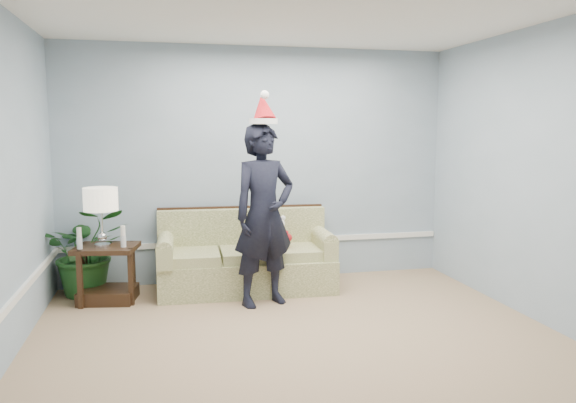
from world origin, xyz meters
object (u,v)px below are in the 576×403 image
(sofa, at_px, (246,261))
(houseplant, at_px, (87,251))
(teddy_bear, at_px, (278,236))
(table_lamp, at_px, (101,202))
(man, at_px, (264,215))
(side_table, at_px, (108,280))

(sofa, height_order, houseplant, houseplant)
(teddy_bear, bearing_deg, table_lamp, -164.08)
(man, bearing_deg, sofa, 80.86)
(sofa, distance_m, table_lamp, 1.66)
(side_table, height_order, man, man)
(sofa, height_order, side_table, sofa)
(side_table, distance_m, houseplant, 0.44)
(sofa, height_order, man, man)
(table_lamp, bearing_deg, man, -13.90)
(houseplant, relative_size, man, 0.52)
(side_table, height_order, houseplant, houseplant)
(side_table, xyz_separation_m, man, (1.56, -0.44, 0.68))
(side_table, xyz_separation_m, houseplant, (-0.22, 0.29, 0.25))
(table_lamp, height_order, houseplant, table_lamp)
(side_table, relative_size, teddy_bear, 1.86)
(sofa, xyz_separation_m, houseplant, (-1.68, 0.15, 0.16))
(teddy_bear, bearing_deg, sofa, 176.59)
(houseplant, height_order, man, man)
(man, bearing_deg, houseplant, 138.64)
(side_table, bearing_deg, teddy_bear, 1.20)
(side_table, distance_m, teddy_bear, 1.84)
(man, bearing_deg, side_table, 145.07)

